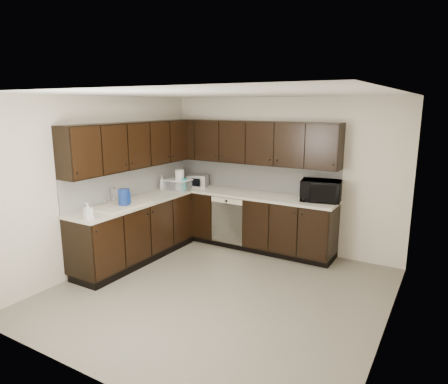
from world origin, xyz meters
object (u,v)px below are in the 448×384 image
(toaster_oven, at_px, (197,181))
(sink, at_px, (120,210))
(microwave, at_px, (321,191))
(storage_bin, at_px, (177,185))
(blue_pitcher, at_px, (124,198))

(toaster_oven, bearing_deg, sink, -113.90)
(microwave, distance_m, storage_bin, 2.45)
(sink, distance_m, microwave, 3.01)
(storage_bin, bearing_deg, blue_pitcher, -87.78)
(blue_pitcher, bearing_deg, microwave, 56.02)
(sink, distance_m, storage_bin, 1.37)
(storage_bin, height_order, blue_pitcher, blue_pitcher)
(microwave, distance_m, blue_pitcher, 2.93)
(toaster_oven, relative_size, blue_pitcher, 1.37)
(storage_bin, xyz_separation_m, blue_pitcher, (0.05, -1.34, 0.04))
(microwave, height_order, blue_pitcher, microwave)
(sink, relative_size, toaster_oven, 2.38)
(microwave, bearing_deg, storage_bin, 178.58)
(microwave, distance_m, toaster_oven, 2.23)
(microwave, relative_size, storage_bin, 1.40)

